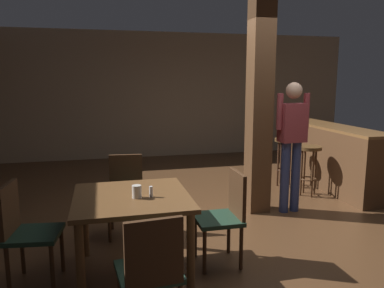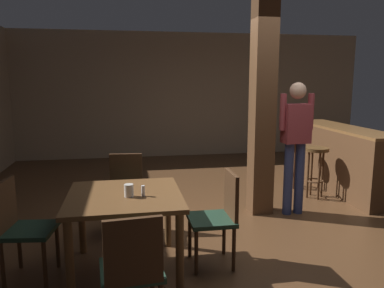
{
  "view_description": "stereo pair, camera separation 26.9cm",
  "coord_description": "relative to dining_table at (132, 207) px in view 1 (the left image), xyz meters",
  "views": [
    {
      "loc": [
        -1.83,
        -4.01,
        1.75
      ],
      "look_at": [
        -0.8,
        0.23,
        1.0
      ],
      "focal_mm": 35.0,
      "sensor_mm": 36.0,
      "label": 1
    },
    {
      "loc": [
        -1.57,
        -4.07,
        1.75
      ],
      "look_at": [
        -0.8,
        0.23,
        1.0
      ],
      "focal_mm": 35.0,
      "sensor_mm": 36.0,
      "label": 2
    }
  ],
  "objects": [
    {
      "name": "ground_plane",
      "position": [
        1.6,
        0.76,
        -0.62
      ],
      "size": [
        10.8,
        10.8,
        0.0
      ],
      "primitive_type": "plane",
      "color": "#4C301C"
    },
    {
      "name": "wall_back",
      "position": [
        1.6,
        5.26,
        0.78
      ],
      "size": [
        8.0,
        0.1,
        2.8
      ],
      "primitive_type": "cube",
      "color": "gray",
      "rests_on": "ground_plane"
    },
    {
      "name": "pillar",
      "position": [
        1.77,
        1.28,
        0.78
      ],
      "size": [
        0.28,
        0.28,
        2.8
      ],
      "primitive_type": "cube",
      "color": "#4C301C",
      "rests_on": "ground_plane"
    },
    {
      "name": "dining_table",
      "position": [
        0.0,
        0.0,
        0.0
      ],
      "size": [
        1.02,
        1.02,
        0.73
      ],
      "color": "brown",
      "rests_on": "ground_plane"
    },
    {
      "name": "chair_south",
      "position": [
        0.04,
        -0.94,
        -0.11
      ],
      "size": [
        0.46,
        0.46,
        0.89
      ],
      "color": "#1E3828",
      "rests_on": "ground_plane"
    },
    {
      "name": "chair_north",
      "position": [
        0.0,
        0.92,
        -0.11
      ],
      "size": [
        0.46,
        0.46,
        0.89
      ],
      "color": "#1E3828",
      "rests_on": "ground_plane"
    },
    {
      "name": "chair_east",
      "position": [
        0.87,
        -0.04,
        -0.11
      ],
      "size": [
        0.42,
        0.42,
        0.89
      ],
      "color": "#1E3828",
      "rests_on": "ground_plane"
    },
    {
      "name": "chair_west",
      "position": [
        -0.9,
        0.0,
        -0.11
      ],
      "size": [
        0.47,
        0.47,
        0.89
      ],
      "color": "#1E3828",
      "rests_on": "ground_plane"
    },
    {
      "name": "napkin_cup",
      "position": [
        0.04,
        -0.08,
        0.17
      ],
      "size": [
        0.08,
        0.08,
        0.11
      ],
      "primitive_type": "cylinder",
      "color": "beige",
      "rests_on": "dining_table"
    },
    {
      "name": "salt_shaker",
      "position": [
        0.16,
        -0.08,
        0.16
      ],
      "size": [
        0.03,
        0.03,
        0.1
      ],
      "primitive_type": "cylinder",
      "color": "silver",
      "rests_on": "dining_table"
    },
    {
      "name": "standing_person",
      "position": [
        2.18,
        1.13,
        0.38
      ],
      "size": [
        0.47,
        0.22,
        1.72
      ],
      "color": "maroon",
      "rests_on": "ground_plane"
    },
    {
      "name": "bar_counter",
      "position": [
        3.32,
        2.03,
        -0.1
      ],
      "size": [
        0.56,
        2.3,
        1.02
      ],
      "color": "brown",
      "rests_on": "ground_plane"
    },
    {
      "name": "bar_stool_near",
      "position": [
        2.8,
        1.72,
        -0.05
      ],
      "size": [
        0.36,
        0.36,
        0.76
      ],
      "color": "#4C3319",
      "rests_on": "ground_plane"
    },
    {
      "name": "bar_stool_mid",
      "position": [
        2.69,
        2.29,
        -0.03
      ],
      "size": [
        0.33,
        0.33,
        0.8
      ],
      "color": "#4C3319",
      "rests_on": "ground_plane"
    }
  ]
}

